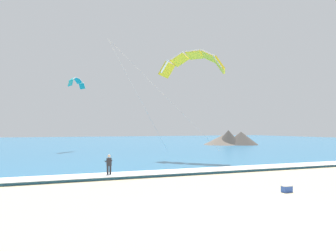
{
  "coord_description": "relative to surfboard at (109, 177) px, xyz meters",
  "views": [
    {
      "loc": [
        -8.28,
        -12.46,
        3.57
      ],
      "look_at": [
        3.59,
        15.39,
        3.78
      ],
      "focal_mm": 37.33,
      "sensor_mm": 36.0,
      "label": 1
    }
  ],
  "objects": [
    {
      "name": "ground_plane",
      "position": [
        2.31,
        -12.43,
        -0.03
      ],
      "size": [
        200.0,
        200.0,
        0.0
      ],
      "primitive_type": "plane",
      "color": "#C6B78E"
    },
    {
      "name": "kite_distant",
      "position": [
        1.96,
        29.61,
        10.7
      ],
      "size": [
        3.14,
        3.95,
        1.61
      ],
      "color": "teal"
    },
    {
      "name": "headland_right",
      "position": [
        34.16,
        36.14,
        1.33
      ],
      "size": [
        11.38,
        9.99,
        3.23
      ],
      "color": "#47423D",
      "rests_on": "ground"
    },
    {
      "name": "surfboard",
      "position": [
        0.0,
        0.0,
        0.0
      ],
      "size": [
        0.52,
        1.42,
        0.09
      ],
      "color": "#239EC6",
      "rests_on": "ground"
    },
    {
      "name": "kite_primary",
      "position": [
        11.48,
        9.05,
        10.92
      ],
      "size": [
        14.03,
        11.71,
        10.94
      ],
      "color": "yellow"
    },
    {
      "name": "kitesurfer",
      "position": [
        0.0,
        0.02,
        0.91
      ],
      "size": [
        0.55,
        0.54,
        1.69
      ],
      "color": "#232328",
      "rests_on": "ground"
    },
    {
      "name": "cooler_box",
      "position": [
        7.81,
        -9.52,
        0.18
      ],
      "size": [
        0.58,
        0.38,
        0.4
      ],
      "color": "#2D51B2",
      "rests_on": "ground"
    },
    {
      "name": "sea",
      "position": [
        2.31,
        58.96,
        0.07
      ],
      "size": [
        200.0,
        120.0,
        0.2
      ],
      "primitive_type": "cube",
      "color": "teal",
      "rests_on": "ground"
    },
    {
      "name": "surf_foam",
      "position": [
        2.31,
        -0.04,
        0.19
      ],
      "size": [
        200.0,
        2.51,
        0.04
      ],
      "primitive_type": "cube",
      "color": "white",
      "rests_on": "sea"
    }
  ]
}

